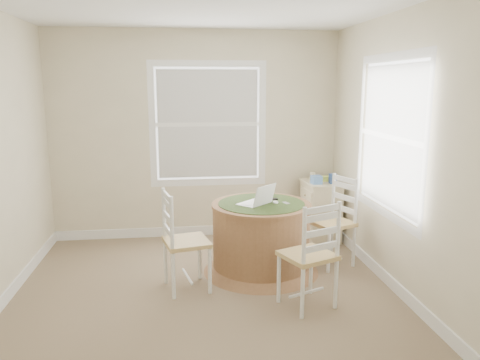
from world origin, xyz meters
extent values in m
cube|color=#8B7B58|center=(0.00, 0.00, -0.01)|extent=(3.60, 3.60, 0.02)
cube|color=white|center=(0.00, 0.00, 2.61)|extent=(3.60, 3.60, 0.02)
cube|color=beige|center=(0.00, 1.81, 1.30)|extent=(3.60, 0.02, 2.60)
cube|color=beige|center=(0.00, -1.81, 1.30)|extent=(3.60, 0.02, 2.60)
cube|color=beige|center=(1.81, 0.00, 1.30)|extent=(0.02, 3.60, 2.60)
cube|color=white|center=(0.00, 1.79, 0.06)|extent=(3.60, 0.02, 0.12)
cube|color=white|center=(-1.79, 0.00, 0.06)|extent=(0.02, 3.60, 0.12)
cube|color=white|center=(1.79, 0.00, 0.06)|extent=(0.02, 3.60, 0.12)
cylinder|color=#8B5F3E|center=(0.61, 0.51, 0.40)|extent=(1.01, 1.01, 0.65)
cone|color=#8B5F3E|center=(0.61, 0.51, 0.04)|extent=(1.21, 1.21, 0.07)
cylinder|color=#8B5F3E|center=(0.61, 0.51, 0.72)|extent=(1.03, 1.03, 0.03)
cylinder|color=#3C5324|center=(0.61, 0.51, 0.73)|extent=(0.89, 0.89, 0.01)
cone|color=#3C5324|center=(0.61, 0.51, 0.68)|extent=(0.99, 0.99, 0.10)
cube|color=white|center=(0.53, 0.50, 0.74)|extent=(0.39, 0.38, 0.02)
cube|color=silver|center=(0.53, 0.50, 0.75)|extent=(0.27, 0.27, 0.00)
cube|color=black|center=(0.63, 0.40, 0.85)|extent=(0.27, 0.27, 0.21)
ellipsoid|color=white|center=(0.76, 0.50, 0.74)|extent=(0.08, 0.11, 0.03)
cube|color=#B7BABF|center=(0.87, 0.48, 0.74)|extent=(0.07, 0.10, 0.02)
cube|color=black|center=(0.78, 0.64, 0.74)|extent=(0.07, 0.07, 0.02)
cube|color=beige|center=(1.54, 1.45, 0.36)|extent=(0.41, 0.55, 0.73)
cube|color=beige|center=(1.54, 1.45, 0.74)|extent=(0.44, 0.58, 0.02)
cube|color=beige|center=(1.35, 1.44, 0.15)|extent=(0.03, 0.45, 0.16)
cube|color=beige|center=(1.35, 1.44, 0.37)|extent=(0.03, 0.45, 0.16)
cube|color=beige|center=(1.35, 1.44, 0.58)|extent=(0.03, 0.45, 0.16)
cube|color=#5684C6|center=(1.44, 1.34, 0.80)|extent=(0.13, 0.13, 0.10)
cube|color=#C4D74B|center=(1.61, 1.48, 0.78)|extent=(0.15, 0.11, 0.06)
cube|color=#2C4986|center=(1.64, 1.33, 0.81)|extent=(0.08, 0.08, 0.12)
cylinder|color=beige|center=(1.46, 1.58, 0.79)|extent=(0.07, 0.07, 0.09)
camera|label=1|loc=(-0.20, -4.10, 1.94)|focal=35.00mm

